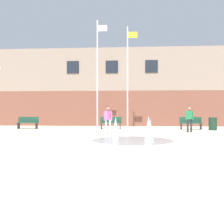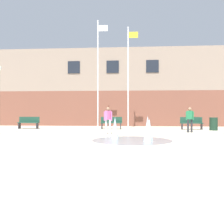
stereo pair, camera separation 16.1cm
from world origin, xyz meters
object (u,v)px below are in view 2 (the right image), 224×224
Objects in this scene: park_bench_left_of_flagpoles at (29,122)px; adult_watching at (190,118)px; flagpole_right at (128,75)px; flagpole_left at (98,71)px; trash_can at (214,124)px; adult_near_bench at (108,118)px; park_bench_near_trashcan at (111,123)px; park_bench_far_right at (192,123)px.

park_bench_left_of_flagpoles is 1.01× the size of adult_watching.
adult_watching is at bearing -38.21° from flagpole_right.
flagpole_left is 9.27m from trash_can.
flagpole_left is at bearing 6.26° from park_bench_left_of_flagpoles.
adult_near_bench is (6.46, -3.91, 0.45)m from park_bench_left_of_flagpoles.
park_bench_near_trashcan is at bearing 175.38° from adult_watching.
park_bench_left_of_flagpoles is 1.00× the size of park_bench_far_right.
trash_can is at bearing -5.19° from park_bench_near_trashcan.
flagpole_left is (5.29, 0.58, 3.94)m from park_bench_left_of_flagpoles.
park_bench_near_trashcan is at bearing -179.58° from park_bench_far_right.
flagpole_left is (-6.94, 0.47, 3.94)m from park_bench_far_right.
flagpole_right reaches higher than park_bench_left_of_flagpoles.
park_bench_far_right is at bearing 152.68° from trash_can.
park_bench_left_of_flagpoles is 0.21× the size of flagpole_right.
park_bench_left_of_flagpoles and park_bench_far_right have the same top height.
flagpole_left reaches higher than adult_watching.
flagpole_left is 9.26× the size of trash_can.
park_bench_far_right is 2.75m from adult_watching.
adult_near_bench is 5.81m from flagpole_left.
adult_near_bench is 7.87m from trash_can.
flagpole_right is (2.32, 0.00, -0.28)m from flagpole_left.
flagpole_left is at bearing 153.73° from park_bench_near_trashcan.
flagpole_left reaches higher than park_bench_far_right.
adult_watching is at bearing -104.61° from park_bench_far_right.
flagpole_right is (-4.62, 0.47, 3.65)m from park_bench_far_right.
adult_near_bench is at bearing -155.03° from trash_can.
adult_watching is 1.77× the size of trash_can.
flagpole_right is 8.64× the size of trash_can.
adult_watching is 1.00× the size of adult_near_bench.
flagpole_right is (1.27, 0.52, 3.65)m from park_bench_near_trashcan.
park_bench_far_right is 7.99m from flagpole_left.
trash_can is at bearing 151.67° from adult_near_bench.
park_bench_near_trashcan is 1.01× the size of adult_near_bench.
flagpole_right is at bearing 22.09° from park_bench_near_trashcan.
adult_watching is 5.94m from flagpole_right.
adult_watching reaches higher than park_bench_far_right.
adult_near_bench is at bearing -104.33° from flagpole_right.
flagpole_left is (-1.17, 4.49, 3.48)m from adult_near_bench.
adult_near_bench is (-5.76, -4.02, 0.45)m from park_bench_far_right.
adult_watching reaches higher than park_bench_near_trashcan.
flagpole_right is 7.12m from trash_can.
park_bench_far_right is 0.21× the size of flagpole_right.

